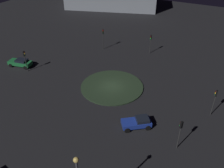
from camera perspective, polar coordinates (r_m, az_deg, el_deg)
ground_plane at (r=40.06m, az=0.00°, el=-0.68°), size 117.05×117.05×0.00m
roundabout_island at (r=40.01m, az=0.00°, el=-0.57°), size 10.36×10.36×0.18m
car_blue at (r=32.28m, az=6.01°, el=-9.01°), size 3.68×4.10×1.43m
car_green at (r=48.94m, az=-20.86°, el=4.78°), size 2.64×4.63×1.46m
traffic_light_west at (r=50.48m, az=9.12°, el=10.12°), size 0.37×0.32×4.02m
traffic_light_south at (r=45.84m, az=-19.91°, el=5.98°), size 0.33×0.38×3.99m
traffic_light_southwest at (r=51.64m, az=-2.13°, el=11.42°), size 0.40×0.37×4.46m
traffic_light_north at (r=35.42m, az=23.20°, el=-3.04°), size 0.30×0.36×4.18m
traffic_light_northeast at (r=28.99m, az=15.85°, el=-10.34°), size 0.37×0.40×4.20m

